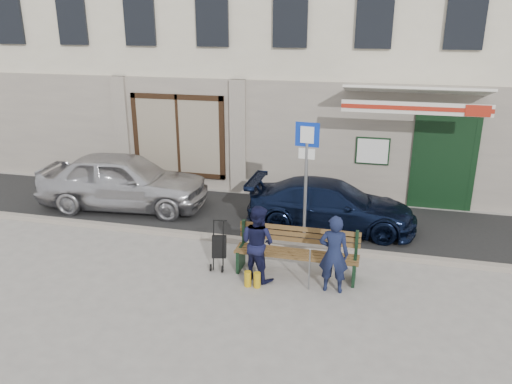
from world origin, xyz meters
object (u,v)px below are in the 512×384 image
(car_silver, at_px, (124,181))
(man, at_px, (334,254))
(car_navy, at_px, (331,205))
(parking_sign, at_px, (306,165))
(stroller, at_px, (219,248))
(woman, at_px, (258,243))
(bench, at_px, (294,253))

(car_silver, bearing_deg, man, -123.09)
(car_navy, height_order, parking_sign, parking_sign)
(car_navy, relative_size, man, 2.67)
(man, height_order, stroller, man)
(woman, bearing_deg, car_silver, -8.34)
(car_silver, height_order, woman, car_silver)
(bench, xyz_separation_m, man, (0.80, -0.45, 0.29))
(car_silver, relative_size, man, 2.95)
(parking_sign, bearing_deg, woman, -104.29)
(bench, relative_size, woman, 1.61)
(bench, relative_size, man, 1.61)
(parking_sign, relative_size, woman, 1.85)
(bench, xyz_separation_m, stroller, (-1.50, -0.08, -0.02))
(bench, bearing_deg, parking_sign, 90.75)
(parking_sign, bearing_deg, bench, -83.02)
(car_silver, xyz_separation_m, stroller, (3.48, -2.64, -0.31))
(stroller, bearing_deg, car_navy, 40.36)
(car_silver, distance_m, stroller, 4.38)
(man, bearing_deg, car_silver, -28.03)
(car_silver, height_order, stroller, car_silver)
(bench, bearing_deg, car_silver, 152.84)
(car_silver, bearing_deg, parking_sign, -108.84)
(car_silver, distance_m, bench, 5.61)
(parking_sign, height_order, man, parking_sign)
(car_silver, distance_m, parking_sign, 5.22)
(woman, bearing_deg, parking_sign, -85.38)
(woman, xyz_separation_m, stroller, (-0.85, 0.23, -0.31))
(stroller, bearing_deg, parking_sign, 32.16)
(car_navy, distance_m, bench, 2.55)
(car_silver, height_order, parking_sign, parking_sign)
(parking_sign, distance_m, man, 2.30)
(car_silver, xyz_separation_m, car_navy, (5.44, -0.05, -0.17))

